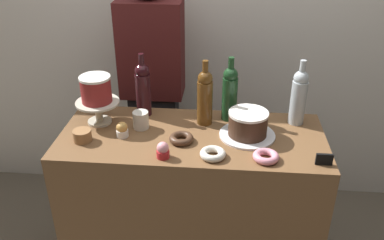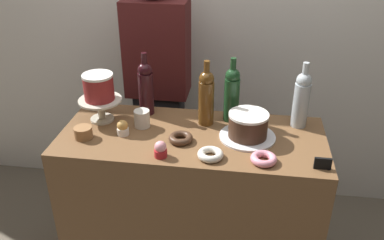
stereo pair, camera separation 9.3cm
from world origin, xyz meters
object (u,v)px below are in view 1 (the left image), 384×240
at_px(wine_bottle_dark_red, 143,88).
at_px(coffee_cup_ceramic, 141,120).
at_px(white_layer_cake, 96,89).
at_px(barista_figure, 154,95).
at_px(wine_bottle_clear, 299,96).
at_px(donut_chocolate, 181,138).
at_px(price_sign_chalkboard, 324,159).
at_px(cupcake_strawberry, 163,150).
at_px(donut_pink, 266,157).
at_px(cupcake_caramel, 122,130).
at_px(donut_sugar, 213,154).
at_px(cookie_stack, 82,136).
at_px(wine_bottle_green, 230,93).
at_px(cake_stand_pedestal, 98,108).
at_px(chocolate_round_cake, 248,123).
at_px(wine_bottle_amber, 205,96).

relative_size(wine_bottle_dark_red, coffee_cup_ceramic, 3.83).
bearing_deg(white_layer_cake, barista_figure, 67.90).
bearing_deg(wine_bottle_dark_red, white_layer_cake, -151.86).
bearing_deg(wine_bottle_clear, white_layer_cake, -175.00).
bearing_deg(barista_figure, wine_bottle_clear, -25.78).
relative_size(donut_chocolate, barista_figure, 0.07).
bearing_deg(price_sign_chalkboard, white_layer_cake, 164.97).
distance_m(white_layer_cake, cupcake_strawberry, 0.48).
xyz_separation_m(wine_bottle_dark_red, donut_pink, (0.59, -0.37, -0.13)).
bearing_deg(wine_bottle_clear, cupcake_caramel, -165.74).
bearing_deg(donut_chocolate, coffee_cup_ceramic, 151.98).
relative_size(donut_sugar, cookie_stack, 1.33).
relative_size(wine_bottle_green, cupcake_caramel, 4.38).
xyz_separation_m(cake_stand_pedestal, wine_bottle_clear, (0.97, 0.08, 0.07)).
distance_m(chocolate_round_cake, barista_figure, 0.77).
bearing_deg(white_layer_cake, cupcake_strawberry, -38.14).
bearing_deg(cake_stand_pedestal, wine_bottle_green, 8.65).
bearing_deg(wine_bottle_amber, wine_bottle_clear, 5.42).
bearing_deg(white_layer_cake, wine_bottle_dark_red, 28.14).
relative_size(donut_chocolate, cookie_stack, 1.33).
relative_size(cupcake_caramel, price_sign_chalkboard, 1.06).
bearing_deg(cake_stand_pedestal, wine_bottle_amber, 4.63).
distance_m(cupcake_strawberry, donut_sugar, 0.21).
xyz_separation_m(wine_bottle_green, wine_bottle_dark_red, (-0.43, 0.01, 0.00)).
height_order(white_layer_cake, cupcake_caramel, white_layer_cake).
xyz_separation_m(cupcake_caramel, barista_figure, (0.04, 0.59, -0.09)).
bearing_deg(cupcake_caramel, price_sign_chalkboard, -9.79).
relative_size(donut_pink, coffee_cup_ceramic, 1.32).
distance_m(wine_bottle_amber, price_sign_chalkboard, 0.62).
bearing_deg(coffee_cup_ceramic, wine_bottle_green, 17.37).
distance_m(wine_bottle_amber, coffee_cup_ceramic, 0.33).
height_order(wine_bottle_dark_red, wine_bottle_amber, same).
distance_m(chocolate_round_cake, wine_bottle_dark_red, 0.56).
relative_size(white_layer_cake, wine_bottle_clear, 0.45).
height_order(cake_stand_pedestal, wine_bottle_amber, wine_bottle_amber).
bearing_deg(donut_pink, wine_bottle_amber, 132.55).
xyz_separation_m(cake_stand_pedestal, coffee_cup_ceramic, (0.22, -0.04, -0.04)).
xyz_separation_m(cake_stand_pedestal, cupcake_caramel, (0.15, -0.12, -0.04)).
bearing_deg(donut_chocolate, price_sign_chalkboard, -12.19).
bearing_deg(donut_chocolate, donut_pink, -17.34).
height_order(white_layer_cake, donut_pink, white_layer_cake).
distance_m(chocolate_round_cake, wine_bottle_clear, 0.30).
height_order(wine_bottle_amber, donut_pink, wine_bottle_amber).
xyz_separation_m(donut_pink, barista_figure, (-0.61, 0.72, -0.07)).
bearing_deg(wine_bottle_green, chocolate_round_cake, -62.04).
bearing_deg(wine_bottle_dark_red, chocolate_round_cake, -18.84).
relative_size(donut_pink, cookie_stack, 1.33).
bearing_deg(cookie_stack, wine_bottle_amber, 22.22).
relative_size(wine_bottle_green, donut_sugar, 2.91).
relative_size(cupcake_caramel, coffee_cup_ceramic, 0.87).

